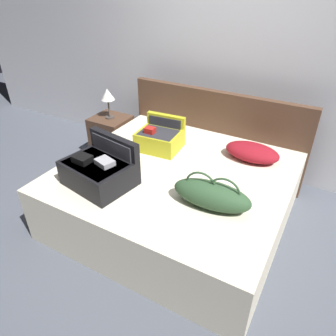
% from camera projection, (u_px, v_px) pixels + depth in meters
% --- Properties ---
extents(ground_plane, '(12.00, 12.00, 0.00)m').
position_uv_depth(ground_plane, '(153.00, 242.00, 2.79)').
color(ground_plane, '#4C515B').
extents(back_wall, '(8.00, 0.10, 2.60)m').
position_uv_depth(back_wall, '(233.00, 54.00, 3.31)').
color(back_wall, silver).
rests_on(back_wall, ground).
extents(bed, '(1.96, 1.80, 0.54)m').
position_uv_depth(bed, '(175.00, 194.00, 2.94)').
color(bed, beige).
rests_on(bed, ground).
extents(headboard, '(2.00, 0.08, 0.99)m').
position_uv_depth(headboard, '(215.00, 134.00, 3.51)').
color(headboard, '#4C3323').
rests_on(headboard, ground).
extents(hard_case_large, '(0.60, 0.51, 0.37)m').
position_uv_depth(hard_case_large, '(99.00, 170.00, 2.56)').
color(hard_case_large, black).
rests_on(hard_case_large, bed).
extents(hard_case_medium, '(0.43, 0.39, 0.30)m').
position_uv_depth(hard_case_medium, '(160.00, 138.00, 3.09)').
color(hard_case_medium, gold).
rests_on(hard_case_medium, bed).
extents(duffel_bag, '(0.61, 0.27, 0.28)m').
position_uv_depth(duffel_bag, '(212.00, 195.00, 2.32)').
color(duffel_bag, '#2D4C2D').
rests_on(duffel_bag, bed).
extents(pillow_near_headboard, '(0.51, 0.30, 0.16)m').
position_uv_depth(pillow_near_headboard, '(252.00, 152.00, 2.92)').
color(pillow_near_headboard, maroon).
rests_on(pillow_near_headboard, bed).
extents(nightstand, '(0.44, 0.40, 0.54)m').
position_uv_depth(nightstand, '(112.00, 137.00, 3.94)').
color(nightstand, '#4C3323').
rests_on(nightstand, ground).
extents(table_lamp, '(0.16, 0.16, 0.36)m').
position_uv_depth(table_lamp, '(108.00, 96.00, 3.65)').
color(table_lamp, '#3F3833').
rests_on(table_lamp, nightstand).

